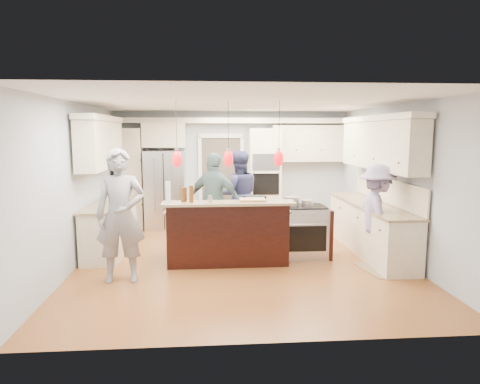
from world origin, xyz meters
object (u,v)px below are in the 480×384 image
object	(u,v)px
refrigerator	(165,190)
kitchen_island	(227,232)
person_bar_end	(121,216)
person_far_left	(239,195)
island_range	(305,231)

from	to	relation	value
refrigerator	kitchen_island	world-z (taller)	refrigerator
person_bar_end	person_far_left	bearing A→B (deg)	49.23
island_range	person_bar_end	distance (m)	3.25
refrigerator	person_far_left	bearing A→B (deg)	-32.77
person_bar_end	person_far_left	world-z (taller)	person_bar_end
person_bar_end	kitchen_island	bearing A→B (deg)	28.11
kitchen_island	person_bar_end	size ratio (longest dim) A/B	1.06
refrigerator	person_bar_end	xyz separation A→B (m)	(-0.32, -3.55, 0.09)
refrigerator	person_far_left	xyz separation A→B (m)	(1.62, -1.04, 0.02)
person_far_left	person_bar_end	bearing A→B (deg)	48.01
kitchen_island	island_range	xyz separation A→B (m)	(1.41, 0.08, -0.03)
kitchen_island	person_far_left	bearing A→B (deg)	78.45
refrigerator	island_range	world-z (taller)	refrigerator
refrigerator	person_bar_end	size ratio (longest dim) A/B	0.91
island_range	person_bar_end	size ratio (longest dim) A/B	0.46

